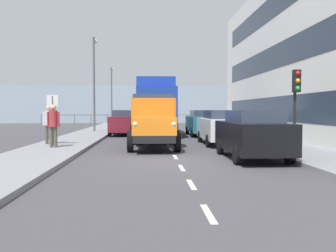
% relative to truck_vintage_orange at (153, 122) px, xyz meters
% --- Properties ---
extents(ground_plane, '(80.00, 80.00, 0.00)m').
position_rel_truck_vintage_orange_xyz_m(ground_plane, '(-0.76, -6.72, -1.18)').
color(ground_plane, '#423F44').
extents(sidewalk_left, '(2.74, 43.27, 0.15)m').
position_rel_truck_vintage_orange_xyz_m(sidewalk_left, '(-5.74, -6.72, -1.10)').
color(sidewalk_left, gray).
rests_on(sidewalk_left, ground_plane).
extents(sidewalk_right, '(2.74, 43.27, 0.15)m').
position_rel_truck_vintage_orange_xyz_m(sidewalk_right, '(4.22, -6.72, -1.10)').
color(sidewalk_right, gray).
rests_on(sidewalk_right, ground_plane).
extents(road_centreline_markings, '(0.12, 38.98, 0.01)m').
position_rel_truck_vintage_orange_xyz_m(road_centreline_markings, '(-0.76, -5.88, -1.17)').
color(road_centreline_markings, silver).
rests_on(road_centreline_markings, ground_plane).
extents(sea_horizon, '(80.00, 0.80, 5.00)m').
position_rel_truck_vintage_orange_xyz_m(sea_horizon, '(-0.76, -31.35, 1.32)').
color(sea_horizon, '#8C9EAD').
rests_on(sea_horizon, ground_plane).
extents(seawall_railing, '(28.08, 0.08, 1.20)m').
position_rel_truck_vintage_orange_xyz_m(seawall_railing, '(-0.76, -27.75, -0.26)').
color(seawall_railing, '#4C5156').
rests_on(seawall_railing, ground_plane).
extents(truck_vintage_orange, '(2.17, 5.64, 2.43)m').
position_rel_truck_vintage_orange_xyz_m(truck_vintage_orange, '(0.00, 0.00, 0.00)').
color(truck_vintage_orange, black).
rests_on(truck_vintage_orange, ground_plane).
extents(lorry_cargo_blue, '(2.58, 8.20, 3.87)m').
position_rel_truck_vintage_orange_xyz_m(lorry_cargo_blue, '(-0.28, -8.43, 0.90)').
color(lorry_cargo_blue, '#193899').
rests_on(lorry_cargo_blue, ground_plane).
extents(car_black_kerbside_near, '(1.88, 4.17, 1.72)m').
position_rel_truck_vintage_orange_xyz_m(car_black_kerbside_near, '(-3.42, 3.54, -0.28)').
color(car_black_kerbside_near, black).
rests_on(car_black_kerbside_near, ground_plane).
extents(car_white_kerbside_1, '(1.91, 4.26, 1.72)m').
position_rel_truck_vintage_orange_xyz_m(car_white_kerbside_1, '(-3.42, -1.62, -0.28)').
color(car_white_kerbside_1, white).
rests_on(car_white_kerbside_1, ground_plane).
extents(car_teal_kerbside_2, '(1.89, 4.40, 1.72)m').
position_rel_truck_vintage_orange_xyz_m(car_teal_kerbside_2, '(-3.42, -7.61, -0.28)').
color(car_teal_kerbside_2, '#1E6670').
rests_on(car_teal_kerbside_2, ground_plane).
extents(car_maroon_oppositeside_0, '(1.84, 4.53, 1.72)m').
position_rel_truck_vintage_orange_xyz_m(car_maroon_oppositeside_0, '(1.90, -8.69, -0.28)').
color(car_maroon_oppositeside_0, maroon).
rests_on(car_maroon_oppositeside_0, ground_plane).
extents(pedestrian_couple_a, '(0.53, 0.34, 1.80)m').
position_rel_truck_vintage_orange_xyz_m(pedestrian_couple_a, '(4.24, 0.66, 0.04)').
color(pedestrian_couple_a, '#4C473D').
rests_on(pedestrian_couple_a, sidewalk_right).
extents(pedestrian_by_lamp, '(0.53, 0.34, 1.80)m').
position_rel_truck_vintage_orange_xyz_m(pedestrian_by_lamp, '(4.86, -0.89, 0.03)').
color(pedestrian_by_lamp, '#4C473D').
rests_on(pedestrian_by_lamp, sidewalk_right).
extents(traffic_light_near, '(0.28, 0.41, 3.20)m').
position_rel_truck_vintage_orange_xyz_m(traffic_light_near, '(-5.75, 1.78, 1.29)').
color(traffic_light_near, black).
rests_on(traffic_light_near, sidewalk_left).
extents(lamp_post_promenade, '(0.32, 1.14, 6.96)m').
position_rel_truck_vintage_orange_xyz_m(lamp_post_promenade, '(4.22, -10.69, 3.08)').
color(lamp_post_promenade, '#59595B').
rests_on(lamp_post_promenade, sidewalk_right).
extents(lamp_post_far, '(0.32, 1.14, 6.19)m').
position_rel_truck_vintage_orange_xyz_m(lamp_post_far, '(4.15, -22.50, 2.68)').
color(lamp_post_far, '#59595B').
rests_on(lamp_post_far, sidewalk_right).
extents(street_sign, '(0.50, 0.07, 2.25)m').
position_rel_truck_vintage_orange_xyz_m(street_sign, '(4.49, -0.23, 0.50)').
color(street_sign, '#4C4C4C').
rests_on(street_sign, sidewalk_right).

